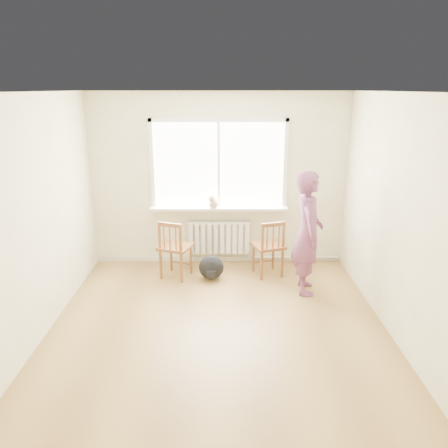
{
  "coord_description": "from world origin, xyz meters",
  "views": [
    {
      "loc": [
        0.05,
        -4.48,
        2.73
      ],
      "look_at": [
        0.08,
        1.2,
        0.96
      ],
      "focal_mm": 35.0,
      "sensor_mm": 36.0,
      "label": 1
    }
  ],
  "objects_px": {
    "chair_right": "(269,248)",
    "person": "(308,233)",
    "backpack": "(211,267)",
    "chair_left": "(174,249)",
    "cat": "(214,202)"
  },
  "relations": [
    {
      "from": "chair_right",
      "to": "person",
      "type": "bearing_deg",
      "value": 114.58
    },
    {
      "from": "chair_left",
      "to": "person",
      "type": "height_order",
      "value": "person"
    },
    {
      "from": "chair_left",
      "to": "backpack",
      "type": "relative_size",
      "value": 2.43
    },
    {
      "from": "chair_left",
      "to": "cat",
      "type": "bearing_deg",
      "value": -119.71
    },
    {
      "from": "chair_left",
      "to": "person",
      "type": "bearing_deg",
      "value": -172.64
    },
    {
      "from": "cat",
      "to": "chair_right",
      "type": "bearing_deg",
      "value": -11.45
    },
    {
      "from": "person",
      "to": "backpack",
      "type": "height_order",
      "value": "person"
    },
    {
      "from": "backpack",
      "to": "person",
      "type": "bearing_deg",
      "value": -16.18
    },
    {
      "from": "cat",
      "to": "person",
      "type": "bearing_deg",
      "value": -20.33
    },
    {
      "from": "chair_left",
      "to": "backpack",
      "type": "bearing_deg",
      "value": -165.26
    },
    {
      "from": "chair_right",
      "to": "cat",
      "type": "distance_m",
      "value": 1.12
    },
    {
      "from": "chair_left",
      "to": "chair_right",
      "type": "height_order",
      "value": "chair_left"
    },
    {
      "from": "cat",
      "to": "backpack",
      "type": "relative_size",
      "value": 0.98
    },
    {
      "from": "person",
      "to": "backpack",
      "type": "xyz_separation_m",
      "value": [
        -1.33,
        0.39,
        -0.67
      ]
    },
    {
      "from": "cat",
      "to": "backpack",
      "type": "distance_m",
      "value": 1.02
    }
  ]
}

